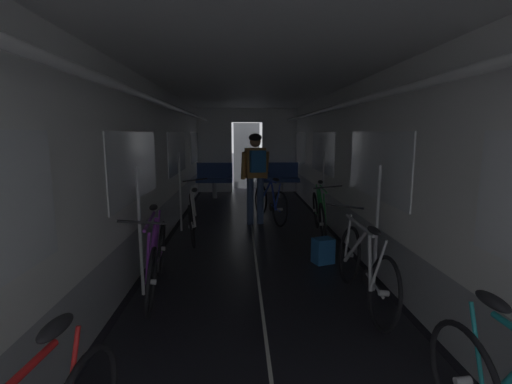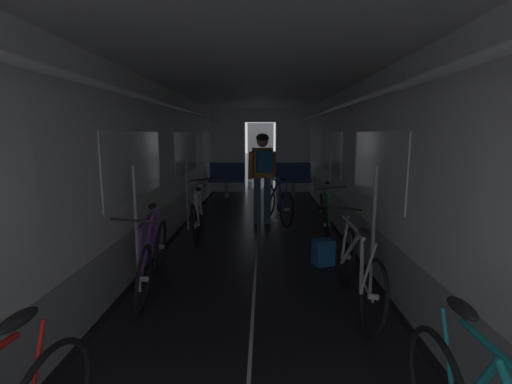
# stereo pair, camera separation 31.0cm
# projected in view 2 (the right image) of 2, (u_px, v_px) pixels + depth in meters

# --- Properties ---
(train_car_shell) EXTENTS (3.14, 12.34, 2.57)m
(train_car_shell) POSITION_uv_depth(u_px,v_px,m) (257.00, 136.00, 5.18)
(train_car_shell) COLOR black
(train_car_shell) RESTS_ON ground
(bench_seat_far_left) EXTENTS (0.98, 0.51, 0.95)m
(bench_seat_far_left) POSITION_uv_depth(u_px,v_px,m) (227.00, 177.00, 9.79)
(bench_seat_far_left) COLOR gray
(bench_seat_far_left) RESTS_ON ground
(bench_seat_far_right) EXTENTS (0.98, 0.51, 0.95)m
(bench_seat_far_right) POSITION_uv_depth(u_px,v_px,m) (293.00, 177.00, 9.76)
(bench_seat_far_right) COLOR gray
(bench_seat_far_right) RESTS_ON ground
(bicycle_white) EXTENTS (0.44, 1.69, 0.95)m
(bicycle_white) POSITION_uv_depth(u_px,v_px,m) (197.00, 215.00, 6.02)
(bicycle_white) COLOR black
(bicycle_white) RESTS_ON ground
(bicycle_silver) EXTENTS (0.44, 1.69, 0.95)m
(bicycle_silver) POSITION_uv_depth(u_px,v_px,m) (358.00, 270.00, 3.61)
(bicycle_silver) COLOR black
(bicycle_silver) RESTS_ON ground
(bicycle_green) EXTENTS (0.44, 1.69, 0.95)m
(bicycle_green) POSITION_uv_depth(u_px,v_px,m) (325.00, 215.00, 6.05)
(bicycle_green) COLOR black
(bicycle_green) RESTS_ON ground
(bicycle_purple) EXTENTS (0.44, 1.69, 0.95)m
(bicycle_purple) POSITION_uv_depth(u_px,v_px,m) (153.00, 256.00, 4.00)
(bicycle_purple) COLOR black
(bicycle_purple) RESTS_ON ground
(person_cyclist_aisle) EXTENTS (0.56, 0.45, 1.73)m
(person_cyclist_aisle) POSITION_uv_depth(u_px,v_px,m) (263.00, 169.00, 6.78)
(person_cyclist_aisle) COLOR #384C75
(person_cyclist_aisle) RESTS_ON ground
(bicycle_blue_in_aisle) EXTENTS (0.69, 1.64, 0.95)m
(bicycle_blue_in_aisle) POSITION_uv_depth(u_px,v_px,m) (277.00, 202.00, 7.14)
(bicycle_blue_in_aisle) COLOR black
(bicycle_blue_in_aisle) RESTS_ON ground
(backpack_on_floor) EXTENTS (0.31, 0.27, 0.34)m
(backpack_on_floor) POSITION_uv_depth(u_px,v_px,m) (323.00, 252.00, 4.79)
(backpack_on_floor) COLOR #1E5693
(backpack_on_floor) RESTS_ON ground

